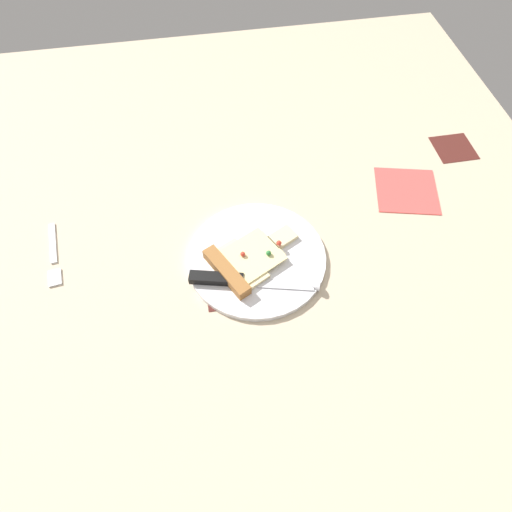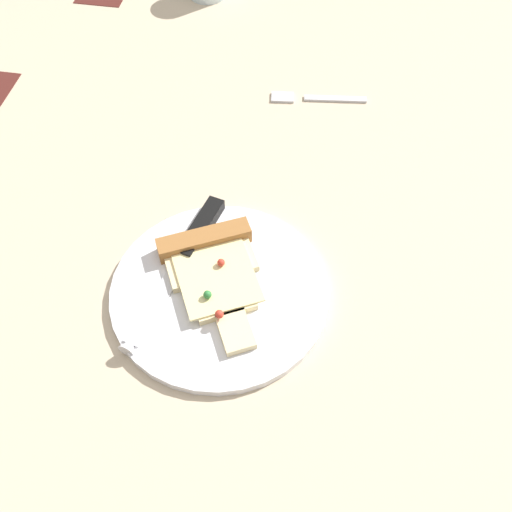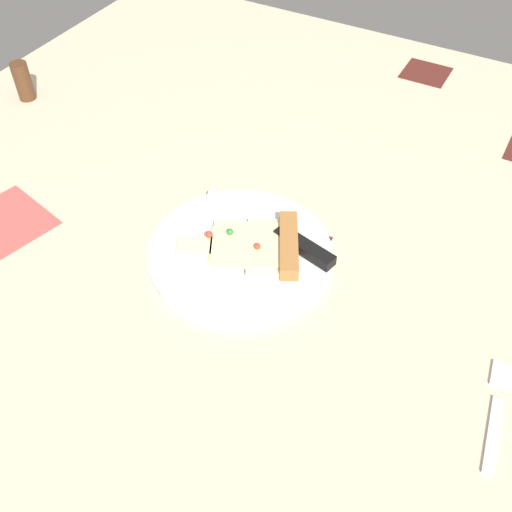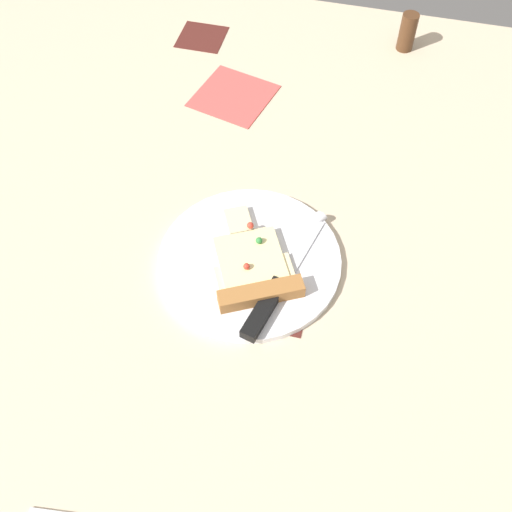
# 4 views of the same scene
# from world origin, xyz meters

# --- Properties ---
(ground_plane) EXTENTS (1.57, 1.57, 0.03)m
(ground_plane) POSITION_xyz_m (-0.00, 0.00, -0.01)
(ground_plane) COLOR #C6B293
(ground_plane) RESTS_ON ground
(plate) EXTENTS (0.27, 0.27, 0.01)m
(plate) POSITION_xyz_m (-0.03, -0.09, 0.01)
(plate) COLOR silver
(plate) RESTS_ON ground_plane
(pizza_slice) EXTENTS (0.15, 0.19, 0.02)m
(pizza_slice) POSITION_xyz_m (-0.04, -0.07, 0.02)
(pizza_slice) COLOR beige
(pizza_slice) RESTS_ON plate
(knife) EXTENTS (0.08, 0.24, 0.02)m
(knife) POSITION_xyz_m (-0.08, -0.05, 0.02)
(knife) COLOR silver
(knife) RESTS_ON plate
(pepper_shaker) EXTENTS (0.03, 0.03, 0.07)m
(pepper_shaker) POSITION_xyz_m (-0.20, -0.66, 0.04)
(pepper_shaker) COLOR #4C2D19
(pepper_shaker) RESTS_ON ground_plane
(napkin) EXTENTS (0.16, 0.16, 0.00)m
(napkin) POSITION_xyz_m (0.09, -0.44, 0.00)
(napkin) COLOR #E54C47
(napkin) RESTS_ON ground_plane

